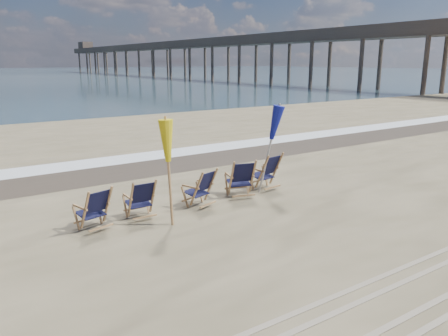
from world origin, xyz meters
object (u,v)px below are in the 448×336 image
object	(u,v)px
fishing_pier	(182,55)
umbrella_yellow	(168,147)
beach_chair_3	(253,178)
beach_chair_4	(276,170)
umbrella_blue	(269,126)
beach_chair_0	(108,206)
beach_chair_2	(211,186)
beach_chair_1	(153,197)

from	to	relation	value
fishing_pier	umbrella_yellow	bearing A→B (deg)	-118.76
beach_chair_3	beach_chair_4	xyz separation A→B (m)	(1.02, 0.29, 0.01)
umbrella_blue	fishing_pier	size ratio (longest dim) A/B	0.02
beach_chair_0	umbrella_blue	xyz separation A→B (m)	(4.26, 0.07, 1.29)
beach_chair_2	beach_chair_3	distance (m)	1.18
umbrella_blue	fishing_pier	xyz separation A→B (m)	(36.53, 71.63, 2.90)
beach_chair_0	beach_chair_2	xyz separation A→B (m)	(2.54, 0.07, 0.01)
beach_chair_2	umbrella_yellow	size ratio (longest dim) A/B	0.43
beach_chair_1	fishing_pier	world-z (taller)	fishing_pier
beach_chair_3	umbrella_yellow	xyz separation A→B (m)	(-2.59, -0.57, 1.16)
umbrella_yellow	fishing_pier	size ratio (longest dim) A/B	0.02
beach_chair_0	fishing_pier	distance (m)	82.59
beach_chair_4	beach_chair_0	bearing A→B (deg)	-5.76
beach_chair_2	fishing_pier	world-z (taller)	fishing_pier
beach_chair_4	beach_chair_3	bearing A→B (deg)	6.75
umbrella_blue	fishing_pier	world-z (taller)	fishing_pier
beach_chair_0	beach_chair_1	bearing A→B (deg)	166.96
beach_chair_0	beach_chair_2	world-z (taller)	beach_chair_2
beach_chair_1	beach_chair_0	bearing A→B (deg)	1.87
beach_chair_3	beach_chair_0	bearing A→B (deg)	16.14
beach_chair_4	fishing_pier	world-z (taller)	fishing_pier
beach_chair_2	umbrella_blue	distance (m)	2.15
umbrella_yellow	beach_chair_0	bearing A→B (deg)	152.56
beach_chair_0	beach_chair_3	distance (m)	3.71
beach_chair_1	umbrella_blue	distance (m)	3.49
beach_chair_1	fishing_pier	distance (m)	82.07
umbrella_blue	fishing_pier	bearing A→B (deg)	62.98
beach_chair_2	umbrella_yellow	xyz separation A→B (m)	(-1.42, -0.65, 1.20)
beach_chair_0	umbrella_blue	size ratio (longest dim) A/B	0.40
beach_chair_3	fishing_pier	xyz separation A→B (m)	(37.08, 71.71, 4.15)
beach_chair_4	fishing_pier	size ratio (longest dim) A/B	0.01
beach_chair_0	umbrella_yellow	xyz separation A→B (m)	(1.12, -0.58, 1.20)
umbrella_yellow	fishing_pier	world-z (taller)	fishing_pier
beach_chair_0	beach_chair_3	xyz separation A→B (m)	(3.71, -0.02, 0.04)
beach_chair_4	umbrella_blue	world-z (taller)	umbrella_blue
beach_chair_2	umbrella_yellow	distance (m)	1.97
beach_chair_1	beach_chair_4	distance (m)	3.73
beach_chair_0	umbrella_yellow	size ratio (longest dim) A/B	0.42
beach_chair_4	umbrella_blue	distance (m)	1.34
beach_chair_0	beach_chair_4	xyz separation A→B (m)	(4.73, 0.27, 0.05)
beach_chair_2	fishing_pier	xyz separation A→B (m)	(38.25, 71.63, 4.18)
umbrella_yellow	beach_chair_4	bearing A→B (deg)	13.31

